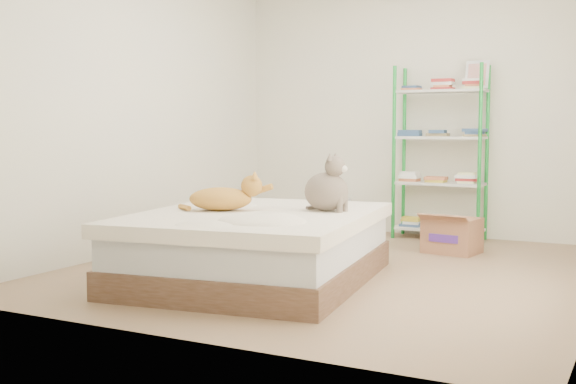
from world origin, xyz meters
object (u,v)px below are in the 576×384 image
Objects in this scene: grey_cat at (326,183)px; shelf_unit at (441,153)px; cardboard_box at (452,235)px; orange_cat at (220,196)px; white_bin at (332,215)px; bed at (256,246)px.

shelf_unit reaches higher than grey_cat.
shelf_unit is (0.21, 2.26, 0.16)m from grey_cat.
grey_cat is 0.81× the size of cardboard_box.
orange_cat is 1.52× the size of white_bin.
shelf_unit reaches higher than bed.
cardboard_box is (1.22, 1.84, -0.45)m from orange_cat.
grey_cat is at bearing -100.16° from cardboard_box.
bed is 6.05× the size of white_bin.
cardboard_box is at bearing 30.00° from orange_cat.
grey_cat is at bearing 26.89° from bed.
white_bin is at bearing 163.16° from cardboard_box.
grey_cat is 0.23× the size of shelf_unit.
cardboard_box is (0.95, 1.79, -0.09)m from bed.
grey_cat is 1.15× the size of white_bin.
orange_cat is 0.31× the size of shelf_unit.
grey_cat is 2.27m from shelf_unit.
grey_cat is (0.42, 0.29, 0.45)m from bed.
bed is 2.03m from cardboard_box.
grey_cat is at bearing -95.44° from shelf_unit.
shelf_unit is at bearing 122.31° from cardboard_box.
orange_cat is 1.33× the size of grey_cat.
shelf_unit is 1.33m from white_bin.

